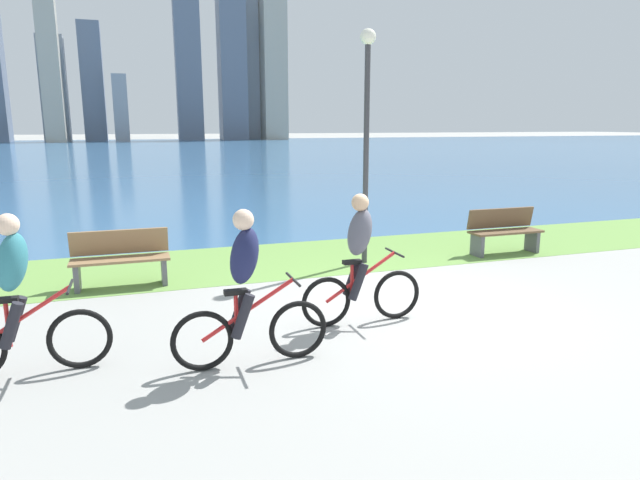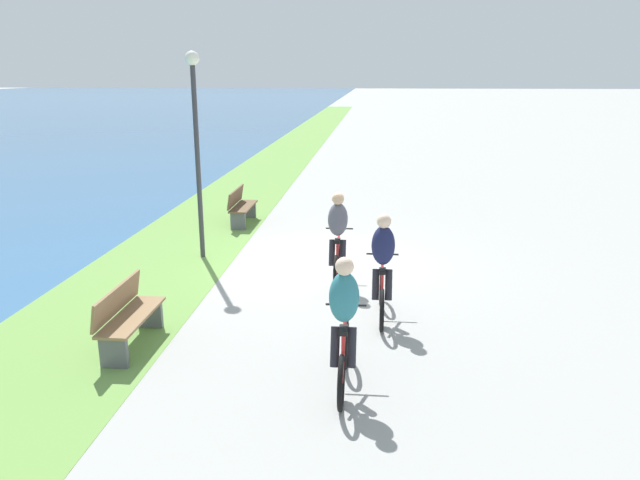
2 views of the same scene
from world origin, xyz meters
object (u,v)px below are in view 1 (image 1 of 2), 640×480
Objects in this scene: cyclist_trailing at (247,290)px; bench_near_path at (121,259)px; lamppost_tall at (367,115)px; cyclist_lead at (360,260)px; cyclist_distant_rear at (18,297)px; bench_far_along_path at (504,231)px.

bench_near_path is (-1.34, 3.56, -0.39)m from cyclist_trailing.
lamppost_tall is (4.28, 0.18, 2.25)m from bench_near_path.
cyclist_distant_rear is (-3.86, -0.32, -0.00)m from cyclist_lead.
cyclist_lead is at bearing 26.21° from cyclist_trailing.
cyclist_lead is at bearing -147.10° from bench_far_along_path.
bench_near_path is 4.84m from lamppost_tall.
bench_near_path is 0.36× the size of lamppost_tall.
cyclist_trailing reaches higher than cyclist_distant_rear.
bench_far_along_path is at bearing -3.42° from lamppost_tall.
bench_far_along_path is at bearing 20.77° from cyclist_distant_rear.
cyclist_distant_rear is at bearing -159.23° from bench_far_along_path.
bench_near_path is 7.23m from bench_far_along_path.
cyclist_distant_rear is 1.13× the size of bench_near_path.
cyclist_lead is 0.41× the size of lamppost_tall.
cyclist_trailing is at bearing -153.79° from cyclist_lead.
cyclist_lead is at bearing -42.98° from bench_near_path.
bench_far_along_path is (5.89, 3.56, -0.39)m from cyclist_trailing.
cyclist_trailing is 1.13× the size of bench_far_along_path.
cyclist_distant_rear is 1.13× the size of bench_far_along_path.
cyclist_distant_rear is 3.24m from bench_near_path.
lamppost_tall is at bearing 32.17° from cyclist_distant_rear.
bench_near_path is at bearing 180.00° from bench_far_along_path.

